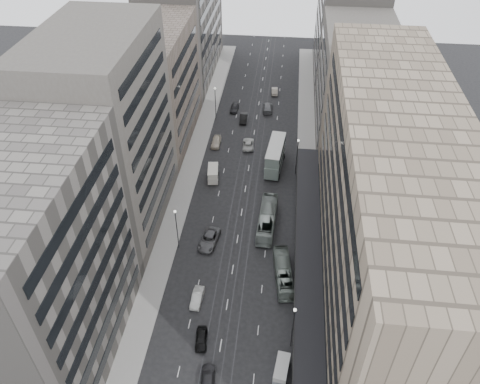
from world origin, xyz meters
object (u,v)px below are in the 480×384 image
at_px(bus_near, 283,273).
at_px(bus_far, 267,219).
at_px(sedan_2, 209,239).
at_px(panel_van, 213,173).
at_px(sedan_1, 197,297).
at_px(vw_microbus, 282,369).
at_px(sedan_0, 201,339).
at_px(double_decker, 275,155).

relative_size(bus_near, bus_far, 0.85).
bearing_deg(sedan_2, bus_near, -19.04).
bearing_deg(sedan_2, bus_far, 36.91).
distance_m(panel_van, sedan_1, 30.08).
relative_size(vw_microbus, panel_van, 0.91).
relative_size(panel_van, sedan_2, 0.78).
xyz_separation_m(sedan_0, sedan_2, (-1.97, 19.22, 0.16)).
distance_m(vw_microbus, sedan_0, 11.90).
xyz_separation_m(panel_van, sedan_2, (2.00, -17.72, -0.72)).
height_order(bus_near, sedan_0, bus_near).
height_order(double_decker, sedan_0, double_decker).
bearing_deg(sedan_1, sedan_2, 93.06).
xyz_separation_m(bus_near, sedan_1, (-12.74, -5.70, -0.69)).
bearing_deg(sedan_0, sedan_1, 99.07).
bearing_deg(sedan_0, double_decker, 73.48).
xyz_separation_m(double_decker, panel_van, (-12.07, -5.46, -1.49)).
height_order(panel_van, sedan_1, panel_van).
distance_m(vw_microbus, panel_van, 43.44).
bearing_deg(sedan_0, panel_van, 90.43).
xyz_separation_m(bus_far, vw_microbus, (3.65, -28.26, -0.42)).
bearing_deg(panel_van, sedan_0, -90.90).
bearing_deg(vw_microbus, bus_far, 105.16).
bearing_deg(bus_near, sedan_1, 16.40).
xyz_separation_m(bus_far, double_decker, (0.46, 17.87, 1.39)).
bearing_deg(sedan_1, panel_van, 96.48).
xyz_separation_m(double_decker, vw_microbus, (3.19, -46.13, -1.82)).
relative_size(bus_far, double_decker, 1.12).
xyz_separation_m(vw_microbus, sedan_2, (-13.26, 22.95, -0.39)).
bearing_deg(bus_far, sedan_2, 31.28).
height_order(bus_near, vw_microbus, bus_near).
bearing_deg(bus_far, bus_near, 107.72).
bearing_deg(sedan_0, bus_near, 43.53).
bearing_deg(vw_microbus, sedan_0, 169.52).
distance_m(bus_near, sedan_2, 14.47).
height_order(bus_far, sedan_0, bus_far).
distance_m(bus_near, panel_van, 28.48).
bearing_deg(bus_near, sedan_0, 41.52).
distance_m(double_decker, panel_van, 13.33).
bearing_deg(bus_near, double_decker, -92.33).
bearing_deg(bus_far, sedan_0, 75.03).
xyz_separation_m(sedan_1, sedan_2, (-0.14, 12.27, 0.13)).
bearing_deg(sedan_1, vw_microbus, -36.74).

